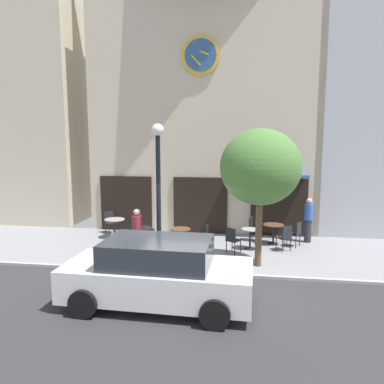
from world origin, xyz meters
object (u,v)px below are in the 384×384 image
object	(u,v)px
cafe_table_center_left	(273,230)
parked_car_white	(158,273)
pedestrian_maroon	(137,234)
cafe_table_near_curb	(142,233)
cafe_table_rightmost	(250,236)
cafe_chair_by_entrance	(232,238)
cafe_table_center	(115,224)
cafe_chair_left_end	(296,232)
cafe_chair_near_lamp	(204,236)
cafe_chair_facing_wall	(148,239)
street_tree	(260,168)
cafe_chair_under_awning	(285,236)
pedestrian_blue	(308,220)
street_lamp	(159,194)
cafe_chair_outer	(253,227)
cafe_table_center_right	(181,234)
cafe_chair_near_tree	(110,220)

from	to	relation	value
cafe_table_center_left	parked_car_white	distance (m)	6.21
pedestrian_maroon	cafe_table_near_curb	bearing A→B (deg)	100.82
cafe_table_rightmost	cafe_chair_by_entrance	bearing A→B (deg)	-134.42
cafe_table_center	cafe_table_rightmost	world-z (taller)	cafe_table_center
cafe_chair_left_end	cafe_chair_near_lamp	world-z (taller)	same
cafe_chair_left_end	cafe_chair_facing_wall	size ratio (longest dim) A/B	1.00
street_tree	cafe_chair_by_entrance	size ratio (longest dim) A/B	4.60
cafe_table_near_curb	cafe_chair_under_awning	xyz separation A→B (m)	(5.01, 0.27, 0.02)
cafe_table_rightmost	pedestrian_blue	bearing A→B (deg)	29.21
pedestrian_blue	parked_car_white	distance (m)	7.31
cafe_chair_left_end	cafe_table_center	bearing A→B (deg)	178.11
street_lamp	cafe_chair_outer	size ratio (longest dim) A/B	4.76
street_lamp	cafe_table_rightmost	distance (m)	3.81
street_tree	cafe_table_near_curb	world-z (taller)	street_tree
cafe_table_center_left	cafe_chair_facing_wall	distance (m)	4.60
cafe_table_center_left	cafe_chair_facing_wall	world-z (taller)	cafe_chair_facing_wall
pedestrian_maroon	cafe_table_center_right	bearing A→B (deg)	51.41
cafe_chair_near_tree	cafe_table_near_curb	bearing A→B (deg)	-43.44
cafe_chair_by_entrance	cafe_table_rightmost	bearing A→B (deg)	45.58
cafe_table_center	cafe_table_center_left	world-z (taller)	cafe_table_center
cafe_table_center	street_lamp	bearing A→B (deg)	-48.08
cafe_chair_left_end	parked_car_white	distance (m)	6.44
cafe_chair_near_lamp	cafe_chair_under_awning	bearing A→B (deg)	7.97
cafe_table_center_left	cafe_chair_facing_wall	size ratio (longest dim) A/B	0.84
cafe_table_center_left	cafe_chair_near_tree	size ratio (longest dim) A/B	0.84
cafe_table_center_right	pedestrian_maroon	bearing A→B (deg)	-128.59
cafe_table_center	street_tree	bearing A→B (deg)	-24.05
cafe_table_center_left	street_lamp	bearing A→B (deg)	-143.55
cafe_table_center	cafe_chair_near_lamp	size ratio (longest dim) A/B	0.86
cafe_chair_by_entrance	parked_car_white	world-z (taller)	parked_car_white
cafe_table_center_right	parked_car_white	bearing A→B (deg)	-86.69
pedestrian_blue	cafe_table_center	bearing A→B (deg)	-176.37
pedestrian_maroon	cafe_chair_outer	bearing A→B (deg)	37.55
cafe_chair_outer	cafe_chair_near_lamp	distance (m)	2.32
cafe_chair_facing_wall	street_tree	bearing A→B (deg)	-9.44
cafe_table_center	cafe_chair_under_awning	size ratio (longest dim) A/B	0.86
street_tree	cafe_chair_under_awning	size ratio (longest dim) A/B	4.60
cafe_chair_left_end	cafe_chair_outer	distance (m)	1.60
cafe_table_near_curb	cafe_chair_facing_wall	world-z (taller)	cafe_chair_facing_wall
cafe_chair_left_end	cafe_chair_under_awning	distance (m)	0.72
cafe_chair_near_tree	cafe_chair_outer	distance (m)	5.81
cafe_chair_under_awning	cafe_chair_by_entrance	size ratio (longest dim) A/B	1.00
cafe_table_center_right	cafe_chair_near_tree	size ratio (longest dim) A/B	0.81
cafe_table_rightmost	cafe_chair_near_lamp	size ratio (longest dim) A/B	0.80
street_lamp	pedestrian_maroon	world-z (taller)	street_lamp
cafe_chair_left_end	cafe_table_rightmost	bearing A→B (deg)	-162.48
cafe_chair_facing_wall	cafe_chair_by_entrance	distance (m)	2.81
street_lamp	cafe_table_center_right	world-z (taller)	street_lamp
cafe_chair_under_awning	cafe_chair_outer	bearing A→B (deg)	132.34
cafe_table_near_curb	cafe_table_rightmost	size ratio (longest dim) A/B	1.01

